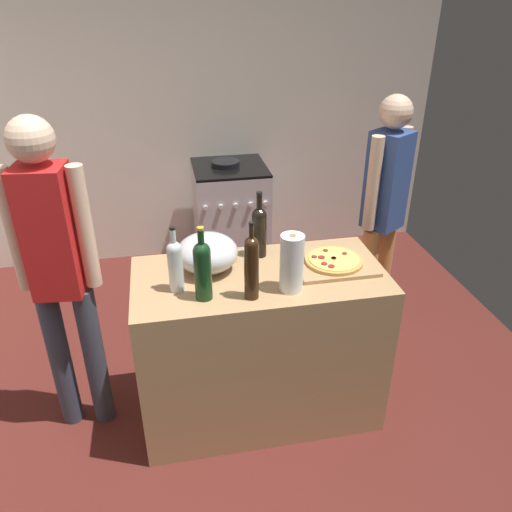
{
  "coord_description": "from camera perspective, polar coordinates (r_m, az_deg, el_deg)",
  "views": [
    {
      "loc": [
        -0.18,
        -1.44,
        2.16
      ],
      "look_at": [
        0.25,
        0.77,
        0.94
      ],
      "focal_mm": 35.35,
      "sensor_mm": 36.0,
      "label": 1
    }
  ],
  "objects": [
    {
      "name": "ground_plane",
      "position": [
        3.53,
        -5.79,
        -9.62
      ],
      "size": [
        4.26,
        3.28,
        0.02
      ],
      "primitive_type": "cube",
      "color": "#511E19"
    },
    {
      "name": "kitchen_wall_rear",
      "position": [
        4.26,
        -8.69,
        16.53
      ],
      "size": [
        4.26,
        0.1,
        2.6
      ],
      "primitive_type": "cube",
      "color": "silver",
      "rests_on": "ground_plane"
    },
    {
      "name": "counter",
      "position": [
        2.75,
        0.4,
        -10.05
      ],
      "size": [
        1.26,
        0.61,
        0.89
      ],
      "primitive_type": "cube",
      "color": "tan",
      "rests_on": "ground_plane"
    },
    {
      "name": "cutting_board",
      "position": [
        2.6,
        8.77,
        -0.87
      ],
      "size": [
        0.4,
        0.32,
        0.02
      ],
      "primitive_type": "cube",
      "color": "tan",
      "rests_on": "counter"
    },
    {
      "name": "pizza",
      "position": [
        2.59,
        8.79,
        -0.47
      ],
      "size": [
        0.3,
        0.3,
        0.03
      ],
      "color": "tan",
      "rests_on": "cutting_board"
    },
    {
      "name": "mixing_bowl",
      "position": [
        2.51,
        -5.46,
        0.37
      ],
      "size": [
        0.31,
        0.31,
        0.19
      ],
      "color": "#B2B2B7",
      "rests_on": "counter"
    },
    {
      "name": "paper_towel_roll",
      "position": [
        2.32,
        4.06,
        -0.81
      ],
      "size": [
        0.11,
        0.11,
        0.29
      ],
      "color": "white",
      "rests_on": "counter"
    },
    {
      "name": "wine_bottle_clear",
      "position": [
        2.34,
        -9.12,
        -0.86
      ],
      "size": [
        0.07,
        0.07,
        0.33
      ],
      "color": "silver",
      "rests_on": "counter"
    },
    {
      "name": "wine_bottle_green",
      "position": [
        2.61,
        0.36,
        3.04
      ],
      "size": [
        0.08,
        0.08,
        0.36
      ],
      "color": "black",
      "rests_on": "counter"
    },
    {
      "name": "wine_bottle_dark",
      "position": [
        2.24,
        -0.52,
        -1.05
      ],
      "size": [
        0.07,
        0.07,
        0.38
      ],
      "color": "#331E0F",
      "rests_on": "counter"
    },
    {
      "name": "wine_bottle_amber",
      "position": [
        2.25,
        -6.06,
        -1.36
      ],
      "size": [
        0.08,
        0.08,
        0.36
      ],
      "color": "#143819",
      "rests_on": "counter"
    },
    {
      "name": "stove",
      "position": [
        4.17,
        -2.88,
        4.29
      ],
      "size": [
        0.57,
        0.59,
        0.94
      ],
      "color": "#B7B7BC",
      "rests_on": "ground_plane"
    },
    {
      "name": "person_in_stripes",
      "position": [
        2.57,
        -21.53,
        -1.06
      ],
      "size": [
        0.39,
        0.22,
        1.69
      ],
      "color": "#383D4C",
      "rests_on": "ground_plane"
    },
    {
      "name": "person_in_red",
      "position": [
        3.25,
        14.21,
        5.28
      ],
      "size": [
        0.33,
        0.28,
        1.62
      ],
      "color": "#D88C4C",
      "rests_on": "ground_plane"
    }
  ]
}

